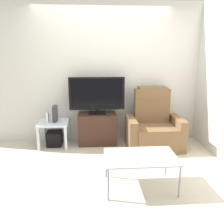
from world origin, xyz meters
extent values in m
plane|color=beige|center=(0.00, 0.00, 0.00)|extent=(6.40, 6.40, 0.00)
cube|color=silver|center=(0.00, 1.13, 1.30)|extent=(6.40, 0.06, 2.60)
cube|color=#3D2319|center=(-0.11, 0.87, 0.29)|extent=(0.70, 0.41, 0.58)
cube|color=black|center=(-0.11, 0.67, 0.41)|extent=(0.65, 0.02, 0.02)
cube|color=black|center=(-0.11, 0.72, 0.44)|extent=(0.34, 0.11, 0.04)
cube|color=black|center=(-0.11, 0.89, 0.59)|extent=(0.32, 0.20, 0.03)
cube|color=black|center=(-0.11, 0.89, 0.63)|extent=(0.06, 0.04, 0.05)
cube|color=black|center=(-0.11, 0.89, 0.96)|extent=(1.02, 0.05, 0.60)
cube|color=black|center=(-0.11, 0.86, 0.96)|extent=(0.94, 0.01, 0.54)
cube|color=brown|center=(0.90, 0.58, 0.21)|extent=(0.70, 0.72, 0.42)
cube|color=brown|center=(0.90, 0.85, 0.73)|extent=(0.64, 0.20, 0.62)
cube|color=brown|center=(0.90, 0.87, 0.98)|extent=(0.50, 0.26, 0.20)
cube|color=brown|center=(0.48, 0.58, 0.28)|extent=(0.14, 0.68, 0.56)
cube|color=brown|center=(1.32, 0.58, 0.28)|extent=(0.14, 0.68, 0.56)
cube|color=silver|center=(-0.91, 0.82, 0.44)|extent=(0.54, 0.54, 0.04)
cube|color=silver|center=(-1.15, 0.58, 0.21)|extent=(0.04, 0.04, 0.42)
cube|color=silver|center=(-0.67, 0.58, 0.21)|extent=(0.04, 0.04, 0.42)
cube|color=silver|center=(-1.15, 1.05, 0.21)|extent=(0.04, 0.04, 0.42)
cube|color=silver|center=(-0.67, 1.05, 0.21)|extent=(0.04, 0.04, 0.42)
cube|color=black|center=(-0.91, 0.82, 0.13)|extent=(0.27, 0.27, 0.27)
cube|color=white|center=(-1.01, 0.80, 0.55)|extent=(0.04, 0.11, 0.17)
cube|color=#333338|center=(-0.88, 0.83, 0.61)|extent=(0.07, 0.20, 0.29)
cube|color=#B2C6C1|center=(0.41, -0.69, 0.41)|extent=(0.90, 0.60, 0.02)
cylinder|color=gray|center=(-0.01, -0.96, 0.20)|extent=(0.02, 0.02, 0.40)
cylinder|color=gray|center=(0.83, -0.96, 0.20)|extent=(0.02, 0.02, 0.40)
cylinder|color=gray|center=(-0.01, -0.42, 0.20)|extent=(0.02, 0.02, 0.40)
cylinder|color=gray|center=(0.83, -0.42, 0.20)|extent=(0.02, 0.02, 0.40)
cube|color=#B7B7BC|center=(0.41, -0.63, 0.43)|extent=(0.10, 0.16, 0.01)
camera|label=1|loc=(-0.15, -3.39, 1.66)|focal=37.79mm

